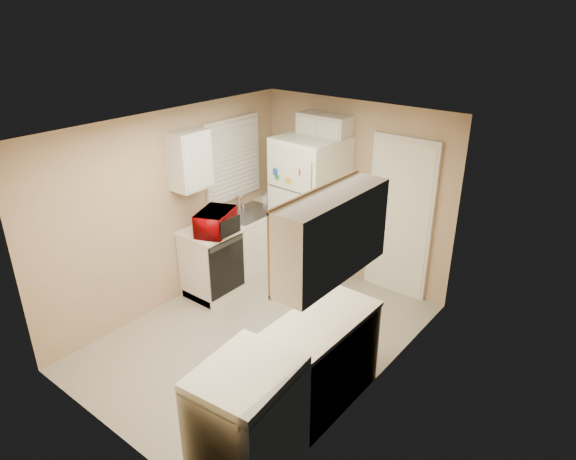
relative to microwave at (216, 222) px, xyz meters
The scene contains 19 objects.
floor 1.47m from the microwave, 17.96° to the right, with size 3.80×3.80×0.00m, color #BCB7A2.
ceiling 1.70m from the microwave, 17.96° to the right, with size 3.80×3.80×0.00m, color white.
wall_left 0.55m from the microwave, 142.68° to the right, with size 3.80×3.80×0.00m, color tan.
wall_right 2.41m from the microwave, ahead, with size 3.80×3.80×0.00m, color tan.
wall_back 1.87m from the microwave, 58.16° to the left, with size 2.80×2.80×0.00m, color tan.
wall_front 2.43m from the microwave, 66.11° to the right, with size 2.80×2.80×0.00m, color tan.
left_counter 0.84m from the microwave, 101.43° to the left, with size 0.60×1.80×0.90m, color silver.
dishwasher 0.59m from the microwave, ahead, with size 0.03×0.58×0.72m, color black.
sink 0.77m from the microwave, 99.14° to the left, with size 0.54×0.74×0.16m, color gray.
microwave is the anchor object (origin of this frame).
soap_bottle 1.15m from the microwave, 98.36° to the left, with size 0.08×0.08×0.17m, color #EFE7CF.
window_blinds 0.99m from the microwave, 117.30° to the left, with size 0.10×0.98×1.08m, color silver.
upper_cabinet_left 0.80m from the microwave, 159.82° to the right, with size 0.30×0.45×0.70m, color silver.
refrigerator 1.32m from the microwave, 65.74° to the left, with size 0.80×0.78×1.95m, color white.
cabinet_over_fridge 1.81m from the microwave, 67.87° to the left, with size 0.70×0.30×0.40m, color silver.
interior_door 2.28m from the microwave, 42.50° to the left, with size 0.86×0.06×2.08m, color white.
right_counter 2.44m from the microwave, 28.24° to the right, with size 0.60×2.00×0.90m, color silver.
stove 2.77m from the microwave, 39.54° to the right, with size 0.66×0.82×1.00m, color white.
upper_cabinet_right 2.49m from the microwave, 20.13° to the right, with size 0.30×1.20×0.70m, color silver.
Camera 1 is at (3.27, -3.62, 3.51)m, focal length 32.00 mm.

